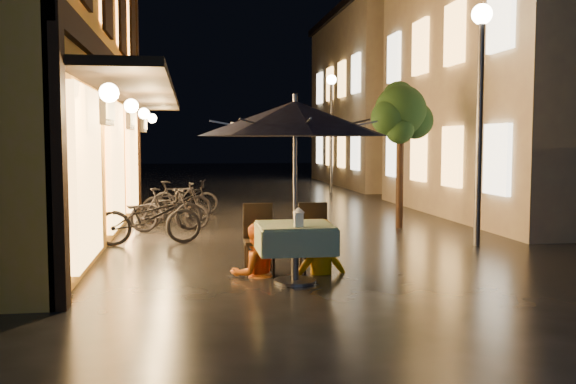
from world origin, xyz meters
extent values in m
plane|color=black|center=(0.00, 0.00, 0.00)|extent=(90.00, 90.00, 0.00)
cube|color=black|center=(-3.47, 4.00, 3.30)|extent=(0.12, 11.00, 0.35)
cube|color=black|center=(-2.90, 4.00, 2.75)|extent=(1.20, 10.50, 0.12)
cube|color=#FFB457|center=(-3.44, 5.50, 4.60)|extent=(0.10, 0.90, 1.50)
cube|color=#FFB457|center=(-3.44, 8.00, 4.60)|extent=(0.10, 0.90, 1.50)
cube|color=#FFB457|center=(-3.44, 0.50, 1.40)|extent=(0.10, 2.20, 2.40)
cube|color=#FFB457|center=(-3.44, 4.00, 1.40)|extent=(0.10, 2.20, 2.40)
cube|color=#FFB457|center=(-3.44, 7.50, 1.40)|extent=(0.10, 2.20, 2.40)
cube|color=tan|center=(7.50, 6.50, 3.25)|extent=(7.00, 9.00, 6.50)
cube|color=#FFB457|center=(3.95, 3.20, 1.50)|extent=(0.10, 1.00, 1.40)
cube|color=#FFB457|center=(3.95, 3.20, 4.30)|extent=(0.10, 1.00, 1.40)
cube|color=#FFB457|center=(3.95, 5.40, 1.50)|extent=(0.10, 1.00, 1.40)
cube|color=#FFB457|center=(3.95, 5.40, 4.30)|extent=(0.10, 1.00, 1.40)
cube|color=#FFB457|center=(3.95, 7.60, 1.50)|extent=(0.10, 1.00, 1.40)
cube|color=#FFB457|center=(3.95, 7.60, 4.30)|extent=(0.10, 1.00, 1.40)
cube|color=#FFB457|center=(3.95, 9.80, 1.50)|extent=(0.10, 1.00, 1.40)
cube|color=#FFB457|center=(3.95, 9.80, 4.30)|extent=(0.10, 1.00, 1.40)
cube|color=tan|center=(7.50, 18.00, 3.50)|extent=(7.00, 10.00, 7.00)
cube|color=black|center=(7.50, 18.00, 7.15)|extent=(7.30, 10.30, 0.30)
cube|color=#FFB457|center=(3.95, 14.20, 1.50)|extent=(0.10, 1.00, 1.40)
cube|color=#FFB457|center=(3.95, 14.20, 4.30)|extent=(0.10, 1.00, 1.40)
cube|color=#FFB457|center=(3.95, 16.40, 1.50)|extent=(0.10, 1.00, 1.40)
cube|color=#FFB457|center=(3.95, 16.40, 4.30)|extent=(0.10, 1.00, 1.40)
cube|color=#FFB457|center=(3.95, 18.60, 1.50)|extent=(0.10, 1.00, 1.40)
cube|color=#FFB457|center=(3.95, 18.60, 4.30)|extent=(0.10, 1.00, 1.40)
cube|color=#FFB457|center=(3.95, 20.80, 1.50)|extent=(0.10, 1.00, 1.40)
cube|color=#FFB457|center=(3.95, 20.80, 4.30)|extent=(0.10, 1.00, 1.40)
cylinder|color=black|center=(2.40, 4.50, 1.10)|extent=(0.16, 0.16, 2.20)
sphere|color=black|center=(2.40, 4.50, 2.50)|extent=(1.10, 1.10, 1.10)
sphere|color=black|center=(2.75, 4.60, 2.30)|extent=(0.80, 0.80, 0.80)
sphere|color=black|center=(2.10, 4.35, 2.35)|extent=(0.76, 0.76, 0.76)
sphere|color=black|center=(2.45, 4.80, 2.80)|extent=(0.70, 0.70, 0.70)
sphere|color=black|center=(2.30, 4.25, 2.10)|extent=(0.60, 0.60, 0.60)
cylinder|color=#59595E|center=(3.00, 2.00, 2.00)|extent=(0.12, 0.12, 4.00)
sphere|color=#FFEDBE|center=(3.00, 2.00, 4.05)|extent=(0.36, 0.36, 0.36)
cylinder|color=#59595E|center=(3.00, 14.00, 2.00)|extent=(0.12, 0.12, 4.00)
sphere|color=#FFEDBE|center=(3.00, 14.00, 4.05)|extent=(0.36, 0.36, 0.36)
cylinder|color=#59595E|center=(-0.68, -0.45, 0.36)|extent=(0.10, 0.10, 0.72)
cylinder|color=#59595E|center=(-0.68, -0.45, 0.02)|extent=(0.56, 0.56, 0.04)
cube|color=#2C5E39|center=(-0.68, -0.45, 0.75)|extent=(0.95, 0.95, 0.06)
cube|color=#2C5E39|center=(-0.21, -0.45, 0.58)|extent=(0.04, 0.95, 0.33)
cube|color=#2C5E39|center=(-1.16, -0.45, 0.58)|extent=(0.04, 0.95, 0.33)
cube|color=#2C5E39|center=(-0.68, 0.02, 0.58)|extent=(0.95, 0.04, 0.33)
cube|color=#2C5E39|center=(-0.68, -0.93, 0.58)|extent=(0.95, 0.04, 0.33)
cylinder|color=#59595E|center=(-0.68, -0.45, 1.15)|extent=(0.05, 0.05, 2.30)
cone|color=black|center=(-0.68, -0.45, 2.15)|extent=(2.51, 2.51, 0.45)
cylinder|color=#59595E|center=(-0.68, -0.45, 2.40)|extent=(0.06, 0.06, 0.12)
cube|color=black|center=(-1.08, 0.20, 0.45)|extent=(0.42, 0.42, 0.05)
cube|color=black|center=(-1.08, 0.39, 0.70)|extent=(0.42, 0.04, 0.55)
cylinder|color=black|center=(-1.26, 0.02, 0.21)|extent=(0.04, 0.04, 0.43)
cylinder|color=black|center=(-0.90, 0.02, 0.21)|extent=(0.04, 0.04, 0.43)
cylinder|color=black|center=(-1.26, 0.38, 0.21)|extent=(0.04, 0.04, 0.43)
cylinder|color=black|center=(-0.90, 0.38, 0.21)|extent=(0.04, 0.04, 0.43)
cube|color=black|center=(-0.28, 0.20, 0.45)|extent=(0.42, 0.42, 0.05)
cube|color=black|center=(-0.28, 0.39, 0.70)|extent=(0.42, 0.04, 0.55)
cylinder|color=black|center=(-0.46, 0.02, 0.21)|extent=(0.04, 0.04, 0.43)
cylinder|color=black|center=(-0.10, 0.02, 0.21)|extent=(0.04, 0.04, 0.43)
cylinder|color=black|center=(-0.46, 0.38, 0.21)|extent=(0.04, 0.04, 0.43)
cylinder|color=black|center=(-0.10, 0.38, 0.21)|extent=(0.04, 0.04, 0.43)
cube|color=white|center=(-0.68, -0.74, 0.87)|extent=(0.11, 0.11, 0.18)
cube|color=#FFD88C|center=(-0.68, -0.74, 0.86)|extent=(0.07, 0.07, 0.12)
cone|color=white|center=(-0.68, -0.74, 0.99)|extent=(0.16, 0.16, 0.07)
imported|color=orange|center=(-1.16, 0.07, 0.70)|extent=(0.79, 0.69, 1.41)
imported|color=#DB9300|center=(-0.24, 0.11, 0.74)|extent=(1.02, 0.66, 1.49)
imported|color=black|center=(-2.78, 3.02, 0.49)|extent=(1.93, 0.88, 0.98)
imported|color=black|center=(-2.52, 4.68, 0.45)|extent=(1.55, 0.74, 0.90)
imported|color=black|center=(-2.39, 5.10, 0.42)|extent=(1.69, 1.07, 0.84)
imported|color=black|center=(-2.34, 6.08, 0.48)|extent=(1.64, 0.68, 0.96)
imported|color=black|center=(-2.15, 7.83, 0.44)|extent=(1.76, 0.94, 0.88)
camera|label=1|loc=(-2.02, -8.66, 1.86)|focal=40.00mm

